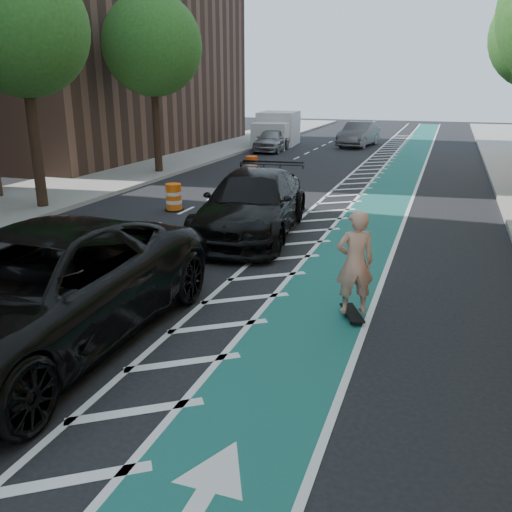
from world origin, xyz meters
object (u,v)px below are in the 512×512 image
at_px(barrel_a, 130,242).
at_px(suv_far, 252,204).
at_px(skateboarder, 355,263).
at_px(suv_near, 36,291).

bearing_deg(barrel_a, suv_far, 54.58).
bearing_deg(suv_far, skateboarder, -59.12).
height_order(skateboarder, barrel_a, skateboarder).
height_order(suv_far, barrel_a, suv_far).
bearing_deg(barrel_a, suv_near, -75.30).
distance_m(suv_near, suv_far, 7.82).
bearing_deg(suv_near, barrel_a, 104.56).
xyz_separation_m(suv_near, suv_far, (0.93, 7.77, -0.09)).
distance_m(suv_far, barrel_a, 3.77).
xyz_separation_m(suv_near, barrel_a, (-1.24, 4.72, -0.60)).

